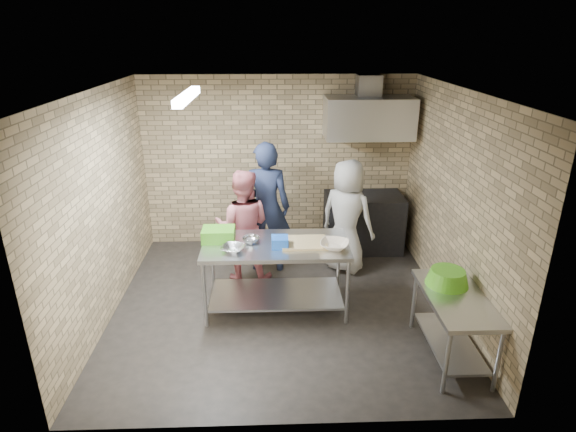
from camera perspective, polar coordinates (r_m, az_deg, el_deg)
The scene contains 25 objects.
floor at distance 6.22m, azimuth -0.87°, elevation -10.59°, with size 4.20×4.20×0.00m, color black.
ceiling at distance 5.30m, azimuth -1.04°, elevation 14.93°, with size 4.20×4.20×0.00m, color black.
back_wall at distance 7.53m, azimuth -1.26°, elevation 6.46°, with size 4.20×0.06×2.70m, color tan.
front_wall at distance 3.81m, azimuth -0.32°, elevation -9.44°, with size 4.20×0.06×2.70m, color tan.
left_wall at distance 5.97m, azimuth -21.55°, elevation 0.80°, with size 0.06×4.00×2.70m, color tan.
right_wall at distance 6.03m, azimuth 19.42°, elevation 1.32°, with size 0.06×4.00×2.70m, color tan.
prep_table at distance 5.96m, azimuth -1.46°, elevation -7.22°, with size 1.78×0.89×0.89m, color #B8BCC0.
side_counter at distance 5.44m, azimuth 19.19°, elevation -12.49°, with size 0.60×1.20×0.75m, color silver.
stove at distance 7.62m, azimuth 9.03°, elevation -0.75°, with size 1.20×0.70×0.90m, color black.
range_hood at distance 7.22m, azimuth 9.74°, elevation 11.61°, with size 1.30×0.60×0.60m, color silver.
hood_duct at distance 7.30m, azimuth 9.73°, elevation 15.29°, with size 0.35×0.30×0.30m, color #A5A8AD.
wall_shelf at distance 7.50m, azimuth 11.65°, elevation 10.44°, with size 0.80×0.20×0.04m, color #3F2B19.
fluorescent_fixture at distance 5.38m, azimuth -12.06°, elevation 13.94°, with size 0.10×1.25×0.08m, color white.
green_crate at distance 5.87m, azimuth -8.37°, elevation -2.22°, with size 0.40×0.30×0.16m, color #3C921B.
blue_tub at distance 5.64m, azimuth -0.99°, elevation -3.17°, with size 0.20×0.20×0.13m, color blue.
cutting_board at distance 5.74m, azimuth 2.00°, elevation -3.24°, with size 0.54×0.41×0.03m, color tan.
mixing_bowl_a at distance 5.58m, azimuth -6.63°, elevation -3.95°, with size 0.28×0.28×0.07m, color silver.
mixing_bowl_b at distance 5.79m, azimuth -4.48°, elevation -2.87°, with size 0.21×0.21×0.07m, color #ACADB3.
ceramic_bowl at distance 5.65m, azimuth 5.64°, elevation -3.47°, with size 0.34×0.34×0.08m, color beige.
green_basin at distance 5.40m, azimuth 18.68°, elevation -6.99°, with size 0.46×0.46×0.17m, color #59C626, non-canonical shape.
bottle_red at distance 7.42m, azimuth 9.80°, elevation 11.33°, with size 0.07×0.07×0.18m, color #B22619.
bottle_green at distance 7.52m, azimuth 12.84°, elevation 11.12°, with size 0.06×0.06×0.15m, color green.
man_navy at distance 6.72m, azimuth -2.68°, elevation 1.02°, with size 0.70×0.46×1.91m, color #151A36.
woman_pink at distance 6.49m, azimuth -5.46°, elevation -1.29°, with size 0.78×0.61×1.60m, color #C46770.
woman_white at distance 6.80m, azimuth 7.11°, elevation -0.04°, with size 0.81×0.53×1.66m, color silver.
Camera 1 is at (-0.10, -5.26, 3.32)m, focal length 29.47 mm.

